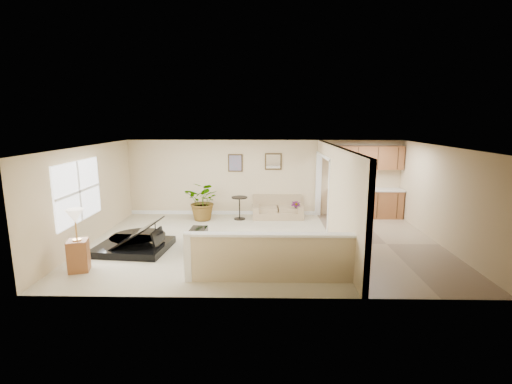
{
  "coord_description": "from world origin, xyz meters",
  "views": [
    {
      "loc": [
        -0.03,
        -9.16,
        3.14
      ],
      "look_at": [
        -0.22,
        0.4,
        1.28
      ],
      "focal_mm": 26.0,
      "sensor_mm": 36.0,
      "label": 1
    }
  ],
  "objects_px": {
    "piano": "(133,223)",
    "accent_table": "(240,205)",
    "lamp_stand": "(78,245)",
    "small_plant": "(295,212)",
    "loveseat": "(278,206)",
    "piano_bench": "(198,239)",
    "palm_plant": "(204,201)"
  },
  "relations": [
    {
      "from": "piano_bench",
      "to": "loveseat",
      "type": "relative_size",
      "value": 0.46
    },
    {
      "from": "lamp_stand",
      "to": "piano_bench",
      "type": "bearing_deg",
      "value": 31.09
    },
    {
      "from": "piano_bench",
      "to": "loveseat",
      "type": "distance_m",
      "value": 3.79
    },
    {
      "from": "lamp_stand",
      "to": "loveseat",
      "type": "bearing_deg",
      "value": 46.13
    },
    {
      "from": "accent_table",
      "to": "small_plant",
      "type": "distance_m",
      "value": 1.81
    },
    {
      "from": "piano_bench",
      "to": "loveseat",
      "type": "bearing_deg",
      "value": 56.62
    },
    {
      "from": "piano_bench",
      "to": "lamp_stand",
      "type": "height_order",
      "value": "lamp_stand"
    },
    {
      "from": "accent_table",
      "to": "palm_plant",
      "type": "height_order",
      "value": "palm_plant"
    },
    {
      "from": "lamp_stand",
      "to": "accent_table",
      "type": "bearing_deg",
      "value": 53.41
    },
    {
      "from": "accent_table",
      "to": "small_plant",
      "type": "xyz_separation_m",
      "value": [
        1.79,
        0.08,
        -0.23
      ]
    },
    {
      "from": "loveseat",
      "to": "lamp_stand",
      "type": "xyz_separation_m",
      "value": [
        -4.36,
        -4.53,
        0.22
      ]
    },
    {
      "from": "small_plant",
      "to": "piano_bench",
      "type": "bearing_deg",
      "value": -132.21
    },
    {
      "from": "piano",
      "to": "accent_table",
      "type": "height_order",
      "value": "piano"
    },
    {
      "from": "piano_bench",
      "to": "accent_table",
      "type": "height_order",
      "value": "accent_table"
    },
    {
      "from": "piano",
      "to": "piano_bench",
      "type": "bearing_deg",
      "value": 3.31
    },
    {
      "from": "lamp_stand",
      "to": "piano",
      "type": "bearing_deg",
      "value": 64.97
    },
    {
      "from": "loveseat",
      "to": "lamp_stand",
      "type": "relative_size",
      "value": 1.22
    },
    {
      "from": "piano",
      "to": "lamp_stand",
      "type": "distance_m",
      "value": 1.58
    },
    {
      "from": "piano",
      "to": "loveseat",
      "type": "bearing_deg",
      "value": 45.58
    },
    {
      "from": "piano",
      "to": "accent_table",
      "type": "xyz_separation_m",
      "value": [
        2.46,
        2.78,
        -0.19
      ]
    },
    {
      "from": "loveseat",
      "to": "piano",
      "type": "bearing_deg",
      "value": -141.29
    },
    {
      "from": "loveseat",
      "to": "palm_plant",
      "type": "xyz_separation_m",
      "value": [
        -2.36,
        -0.42,
        0.26
      ]
    },
    {
      "from": "accent_table",
      "to": "piano",
      "type": "bearing_deg",
      "value": -131.49
    },
    {
      "from": "piano",
      "to": "lamp_stand",
      "type": "height_order",
      "value": "piano"
    },
    {
      "from": "accent_table",
      "to": "small_plant",
      "type": "height_order",
      "value": "accent_table"
    },
    {
      "from": "accent_table",
      "to": "palm_plant",
      "type": "distance_m",
      "value": 1.14
    },
    {
      "from": "palm_plant",
      "to": "small_plant",
      "type": "bearing_deg",
      "value": 3.37
    },
    {
      "from": "loveseat",
      "to": "palm_plant",
      "type": "bearing_deg",
      "value": -171.33
    },
    {
      "from": "accent_table",
      "to": "palm_plant",
      "type": "bearing_deg",
      "value": -175.2
    },
    {
      "from": "piano",
      "to": "loveseat",
      "type": "height_order",
      "value": "piano"
    },
    {
      "from": "small_plant",
      "to": "accent_table",
      "type": "bearing_deg",
      "value": -177.53
    },
    {
      "from": "piano",
      "to": "accent_table",
      "type": "distance_m",
      "value": 3.71
    }
  ]
}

